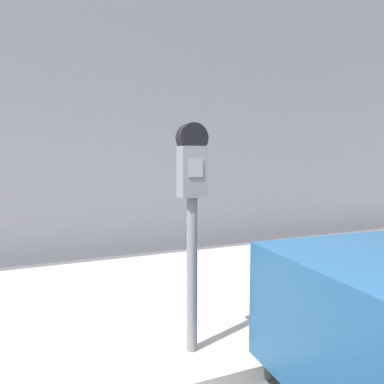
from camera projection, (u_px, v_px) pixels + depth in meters
sidewalk at (99, 310)px, 3.32m from camera, size 24.00×2.80×0.11m
building_facade at (70, 89)px, 5.00m from camera, size 24.00×0.30×4.60m
parking_meter at (192, 200)px, 2.43m from camera, size 0.19×0.12×1.52m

